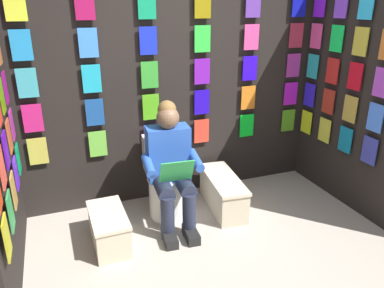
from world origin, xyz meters
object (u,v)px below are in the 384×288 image
(toilet, at_px, (166,182))
(comic_longbox_far, at_px, (109,229))
(comic_longbox_near, at_px, (223,192))
(person_reading, at_px, (171,166))

(toilet, xyz_separation_m, comic_longbox_far, (0.64, 0.37, -0.17))
(toilet, distance_m, comic_longbox_near, 0.60)
(toilet, bearing_deg, comic_longbox_near, 169.51)
(toilet, xyz_separation_m, person_reading, (0.02, 0.23, 0.27))
(person_reading, relative_size, comic_longbox_far, 2.00)
(person_reading, height_order, comic_longbox_near, person_reading)
(toilet, xyz_separation_m, comic_longbox_near, (-0.56, 0.15, -0.15))
(person_reading, distance_m, comic_longbox_near, 0.72)
(comic_longbox_near, bearing_deg, toilet, -8.88)
(toilet, bearing_deg, comic_longbox_far, 34.45)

